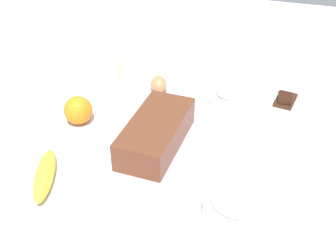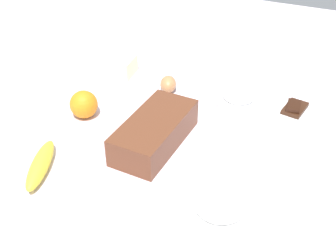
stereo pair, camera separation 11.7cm
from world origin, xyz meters
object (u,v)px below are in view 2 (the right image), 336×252
at_px(loaf_pan, 155,131).
at_px(sugar_bowl, 238,101).
at_px(flour_bowl, 220,210).
at_px(chocolate_plate, 294,110).
at_px(banana, 41,165).
at_px(egg_near_butter, 168,84).
at_px(butter_block, 124,67).
at_px(orange_fruit, 83,105).

bearing_deg(loaf_pan, sugar_bowl, 151.19).
bearing_deg(flour_bowl, chocolate_plate, 171.48).
xyz_separation_m(banana, chocolate_plate, (-0.52, 0.54, -0.01)).
bearing_deg(sugar_bowl, egg_near_butter, -94.04).
height_order(flour_bowl, butter_block, flour_bowl).
height_order(loaf_pan, sugar_bowl, loaf_pan).
bearing_deg(orange_fruit, banana, 7.30).
bearing_deg(chocolate_plate, flour_bowl, -8.52).
xyz_separation_m(sugar_bowl, banana, (0.47, -0.37, -0.01)).
bearing_deg(flour_bowl, sugar_bowl, -169.16).
height_order(loaf_pan, orange_fruit, orange_fruit).
bearing_deg(chocolate_plate, butter_block, -90.70).
distance_m(butter_block, egg_near_butter, 0.19).
xyz_separation_m(flour_bowl, orange_fruit, (-0.23, -0.49, 0.01)).
relative_size(orange_fruit, egg_near_butter, 1.22).
height_order(orange_fruit, chocolate_plate, orange_fruit).
bearing_deg(banana, flour_bowl, 92.16).
relative_size(flour_bowl, egg_near_butter, 2.12).
distance_m(flour_bowl, egg_near_butter, 0.57).
bearing_deg(egg_near_butter, loaf_pan, 16.07).
distance_m(sugar_bowl, egg_near_butter, 0.24).
distance_m(banana, egg_near_butter, 0.50).
distance_m(egg_near_butter, chocolate_plate, 0.40).
bearing_deg(sugar_bowl, banana, -38.73).
bearing_deg(egg_near_butter, flour_bowl, 34.72).
relative_size(flour_bowl, banana, 0.76).
bearing_deg(flour_bowl, loaf_pan, -128.78).
height_order(banana, egg_near_butter, egg_near_butter).
height_order(orange_fruit, butter_block, orange_fruit).
bearing_deg(flour_bowl, orange_fruit, -115.27).
bearing_deg(banana, orange_fruit, -172.70).
distance_m(sugar_bowl, orange_fruit, 0.46).
relative_size(loaf_pan, flour_bowl, 2.00).
height_order(egg_near_butter, chocolate_plate, egg_near_butter).
distance_m(orange_fruit, butter_block, 0.28).
height_order(sugar_bowl, butter_block, sugar_bowl).
relative_size(flour_bowl, butter_block, 1.59).
xyz_separation_m(loaf_pan, flour_bowl, (0.20, 0.25, -0.01)).
relative_size(loaf_pan, sugar_bowl, 2.23).
distance_m(loaf_pan, sugar_bowl, 0.30).
xyz_separation_m(orange_fruit, egg_near_butter, (-0.23, 0.17, -0.02)).
bearing_deg(chocolate_plate, sugar_bowl, -72.37).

